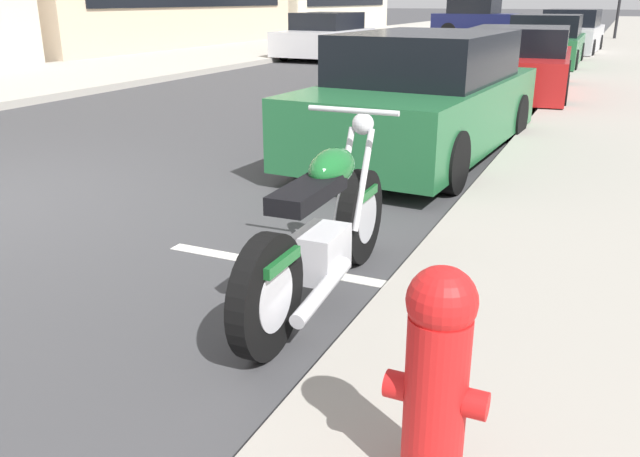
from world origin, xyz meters
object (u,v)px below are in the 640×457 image
object	(u,v)px
car_opposite_curb	(326,37)
fire_hydrant	(437,374)
parked_motorcycle	(322,234)
parked_car_second_in_row	(545,44)
crossing_truck	(489,20)
parked_car_far_down_curb	(519,64)
parked_car_across_street	(571,34)
parked_car_at_intersection	(424,99)

from	to	relation	value
car_opposite_curb	fire_hydrant	distance (m)	19.57
parked_motorcycle	parked_car_second_in_row	world-z (taller)	parked_car_second_in_row
crossing_truck	fire_hydrant	distance (m)	30.54
parked_car_second_in_row	fire_hydrant	distance (m)	17.25
parked_car_far_down_curb	car_opposite_curb	size ratio (longest dim) A/B	1.04
parked_car_across_street	car_opposite_curb	world-z (taller)	parked_car_across_street
parked_car_second_in_row	car_opposite_curb	distance (m)	6.76
parked_car_at_intersection	crossing_truck	distance (m)	24.71
parked_car_across_street	crossing_truck	size ratio (longest dim) A/B	0.79
parked_car_second_in_row	fire_hydrant	size ratio (longest dim) A/B	5.07
parked_motorcycle	parked_car_far_down_curb	size ratio (longest dim) A/B	0.47
parked_car_at_intersection	parked_car_second_in_row	world-z (taller)	parked_car_at_intersection
parked_car_at_intersection	parked_car_across_street	xyz separation A→B (m)	(16.48, -0.35, 0.01)
parked_car_far_down_curb	parked_car_across_street	distance (m)	11.02
parked_car_at_intersection	crossing_truck	world-z (taller)	crossing_truck
parked_motorcycle	parked_car_second_in_row	distance (m)	15.70
parked_car_across_street	crossing_truck	xyz separation A→B (m)	(7.93, 4.20, 0.18)
parked_car_across_street	fire_hydrant	world-z (taller)	parked_car_across_street
parked_motorcycle	fire_hydrant	distance (m)	1.86
parked_car_far_down_curb	parked_car_second_in_row	distance (m)	6.09
parked_car_far_down_curb	parked_car_at_intersection	bearing A→B (deg)	172.96
parked_motorcycle	parked_car_at_intersection	distance (m)	4.19
fire_hydrant	parked_car_across_street	bearing A→B (deg)	3.40
parked_car_across_street	fire_hydrant	size ratio (longest dim) A/B	5.23
parked_motorcycle	crossing_truck	bearing A→B (deg)	7.48
parked_motorcycle	car_opposite_curb	world-z (taller)	car_opposite_curb
parked_motorcycle	fire_hydrant	bearing A→B (deg)	-144.72
crossing_truck	car_opposite_curb	distance (m)	12.65
parked_car_at_intersection	parked_car_across_street	bearing A→B (deg)	2.43
parked_car_second_in_row	crossing_truck	size ratio (longest dim) A/B	0.76
parked_motorcycle	car_opposite_curb	xyz separation A→B (m)	(16.22, 7.22, 0.23)
parked_car_far_down_curb	fire_hydrant	xyz separation A→B (m)	(-11.09, -1.38, -0.04)
crossing_truck	car_opposite_curb	world-z (taller)	crossing_truck
parked_car_second_in_row	fire_hydrant	xyz separation A→B (m)	(-17.18, -1.58, -0.06)
car_opposite_curb	parked_motorcycle	bearing A→B (deg)	25.13
parked_motorcycle	crossing_truck	size ratio (longest dim) A/B	0.38
fire_hydrant	parked_car_at_intersection	bearing A→B (deg)	16.46
parked_car_across_street	parked_car_at_intersection	bearing A→B (deg)	-179.21
fire_hydrant	crossing_truck	bearing A→B (deg)	10.40
crossing_truck	parked_car_second_in_row	bearing A→B (deg)	111.84
parked_car_far_down_curb	crossing_truck	size ratio (longest dim) A/B	0.80
parked_car_across_street	fire_hydrant	xyz separation A→B (m)	(-22.11, -1.31, -0.11)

